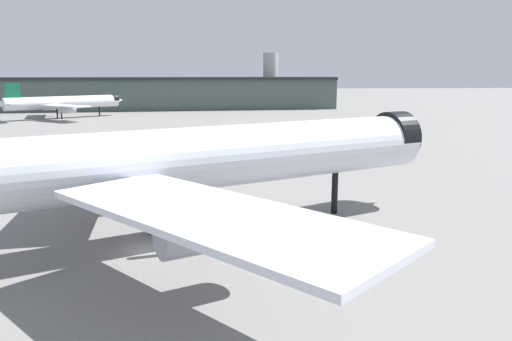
{
  "coord_description": "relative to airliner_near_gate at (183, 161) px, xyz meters",
  "views": [
    {
      "loc": [
        6.86,
        -42.96,
        16.06
      ],
      "look_at": [
        10.74,
        6.1,
        6.08
      ],
      "focal_mm": 34.05,
      "sensor_mm": 36.0,
      "label": 1
    }
  ],
  "objects": [
    {
      "name": "airliner_far_taxiway",
      "position": [
        -51.03,
        132.04,
        -2.23
      ],
      "size": [
        39.6,
        35.28,
        12.59
      ],
      "rotation": [
        0.0,
        0.0,
        0.61
      ],
      "color": "silver",
      "rests_on": "ground"
    },
    {
      "name": "terminal_building",
      "position": [
        -40.66,
        170.03,
        -0.58
      ],
      "size": [
        196.89,
        35.18,
        24.62
      ],
      "rotation": [
        0.0,
        0.0,
        0.08
      ],
      "color": "#475651",
      "rests_on": "ground"
    },
    {
      "name": "traffic_cone_wingtip",
      "position": [
        -3.19,
        35.73,
        -7.47
      ],
      "size": [
        0.48,
        0.48,
        0.6
      ],
      "primitive_type": "cone",
      "color": "#F2600C",
      "rests_on": "ground"
    },
    {
      "name": "ground",
      "position": [
        -3.49,
        -2.79,
        -7.77
      ],
      "size": [
        900.0,
        900.0,
        0.0
      ],
      "primitive_type": "plane",
      "color": "slate"
    },
    {
      "name": "airliner_near_gate",
      "position": [
        0.0,
        0.0,
        0.0
      ],
      "size": [
        60.11,
        53.89,
        17.64
      ],
      "rotation": [
        0.0,
        0.0,
        0.43
      ],
      "color": "silver",
      "rests_on": "ground"
    }
  ]
}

